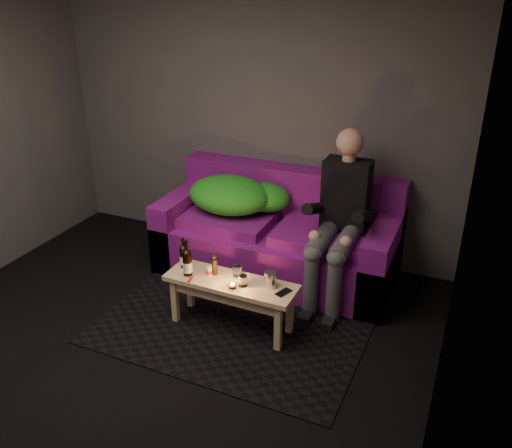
{
  "coord_description": "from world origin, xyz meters",
  "views": [
    {
      "loc": [
        2.03,
        -2.38,
        2.56
      ],
      "look_at": [
        0.38,
        1.45,
        0.62
      ],
      "focal_mm": 38.0,
      "sensor_mm": 36.0,
      "label": 1
    }
  ],
  "objects": [
    {
      "name": "red_lighter",
      "position": [
        0.15,
        0.71,
        0.43
      ],
      "size": [
        0.03,
        0.08,
        0.01
      ],
      "primitive_type": "cube",
      "rotation": [
        0.0,
        0.0,
        0.14
      ],
      "color": "red",
      "rests_on": "coffee_table"
    },
    {
      "name": "rug",
      "position": [
        0.43,
        0.87,
        0.0
      ],
      "size": [
        2.1,
        1.55,
        0.01
      ],
      "primitive_type": "cube",
      "rotation": [
        0.0,
        0.0,
        -0.02
      ],
      "color": "black",
      "rests_on": "floor"
    },
    {
      "name": "smartphone",
      "position": [
        0.87,
        0.82,
        0.43
      ],
      "size": [
        0.11,
        0.14,
        0.01
      ],
      "primitive_type": "cube",
      "rotation": [
        0.0,
        0.0,
        -0.37
      ],
      "color": "black",
      "rests_on": "coffee_table"
    },
    {
      "name": "coffee_table",
      "position": [
        0.43,
        0.82,
        0.35
      ],
      "size": [
        1.04,
        0.35,
        0.42
      ],
      "rotation": [
        0.0,
        0.0,
        -0.02
      ],
      "color": "#EABA89",
      "rests_on": "rug"
    },
    {
      "name": "beer_bottle_b",
      "position": [
        0.09,
        0.77,
        0.53
      ],
      "size": [
        0.07,
        0.07,
        0.3
      ],
      "color": "black",
      "rests_on": "coffee_table"
    },
    {
      "name": "sofa",
      "position": [
        0.44,
        1.82,
        0.33
      ],
      "size": [
        2.14,
        0.96,
        0.92
      ],
      "color": "#720F76",
      "rests_on": "floor"
    },
    {
      "name": "green_blanket",
      "position": [
        0.02,
        1.81,
        0.69
      ],
      "size": [
        0.94,
        0.64,
        0.32
      ],
      "color": "#198C21",
      "rests_on": "sofa"
    },
    {
      "name": "pepper_mill",
      "position": [
        0.27,
        0.86,
        0.49
      ],
      "size": [
        0.06,
        0.06,
        0.13
      ],
      "primitive_type": "cylinder",
      "rotation": [
        0.0,
        0.0,
        -0.23
      ],
      "color": "black",
      "rests_on": "coffee_table"
    },
    {
      "name": "room",
      "position": [
        0.0,
        0.47,
        1.64
      ],
      "size": [
        4.5,
        4.5,
        4.5
      ],
      "color": "silver",
      "rests_on": "ground"
    },
    {
      "name": "tumbler_back",
      "position": [
        0.45,
        0.91,
        0.47
      ],
      "size": [
        0.08,
        0.08,
        0.08
      ],
      "primitive_type": "cylinder",
      "rotation": [
        0.0,
        0.0,
        0.2
      ],
      "color": "white",
      "rests_on": "coffee_table"
    },
    {
      "name": "tumbler_front",
      "position": [
        0.55,
        0.79,
        0.47
      ],
      "size": [
        0.08,
        0.08,
        0.08
      ],
      "primitive_type": "cylinder",
      "rotation": [
        0.0,
        0.0,
        -0.26
      ],
      "color": "white",
      "rests_on": "coffee_table"
    },
    {
      "name": "steel_cup",
      "position": [
        0.75,
        0.86,
        0.49
      ],
      "size": [
        0.11,
        0.11,
        0.12
      ],
      "primitive_type": "cylinder",
      "rotation": [
        0.0,
        0.0,
        0.24
      ],
      "color": "#AFB2B6",
      "rests_on": "coffee_table"
    },
    {
      "name": "salt_shaker",
      "position": [
        0.25,
        0.83,
        0.47
      ],
      "size": [
        0.05,
        0.05,
        0.09
      ],
      "primitive_type": "cylinder",
      "rotation": [
        0.0,
        0.0,
        -0.19
      ],
      "color": "silver",
      "rests_on": "coffee_table"
    },
    {
      "name": "floor",
      "position": [
        0.0,
        0.0,
        0.0
      ],
      "size": [
        4.5,
        4.5,
        0.0
      ],
      "primitive_type": "plane",
      "color": "black",
      "rests_on": "ground"
    },
    {
      "name": "beer_bottle_a",
      "position": [
        -0.0,
        0.87,
        0.52
      ],
      "size": [
        0.06,
        0.06,
        0.25
      ],
      "color": "black",
      "rests_on": "coffee_table"
    },
    {
      "name": "person",
      "position": [
        1.04,
        1.65,
        0.74
      ],
      "size": [
        0.39,
        0.89,
        1.43
      ],
      "color": "black",
      "rests_on": "sofa"
    },
    {
      "name": "tealight",
      "position": [
        0.49,
        0.73,
        0.45
      ],
      "size": [
        0.06,
        0.06,
        0.05
      ],
      "color": "white",
      "rests_on": "coffee_table"
    }
  ]
}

